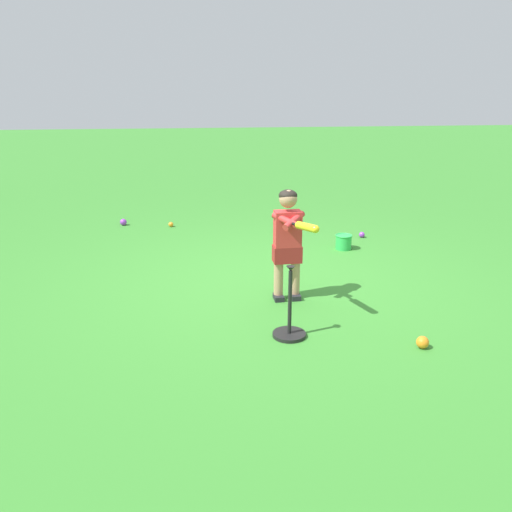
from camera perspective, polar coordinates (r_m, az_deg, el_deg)
ground_plane at (r=5.73m, az=1.59°, el=-2.68°), size 40.00×40.00×0.00m
child_batter at (r=5.04m, az=3.48°, el=2.18°), size 0.76×0.33×1.08m
play_ball_near_batter at (r=7.45m, az=11.20°, el=2.24°), size 0.08×0.08×0.08m
play_ball_behind_batter at (r=8.17m, az=-13.93°, el=3.52°), size 0.10×0.10×0.10m
play_ball_far_left at (r=4.52m, az=17.30°, el=-8.76°), size 0.10×0.10×0.10m
play_ball_midfield at (r=7.95m, az=-9.04°, el=3.34°), size 0.07×0.07×0.07m
batting_tee at (r=4.49m, az=3.57°, el=-7.31°), size 0.28×0.28×0.62m
toy_bucket at (r=6.87m, az=9.30°, el=1.52°), size 0.22×0.22×0.19m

